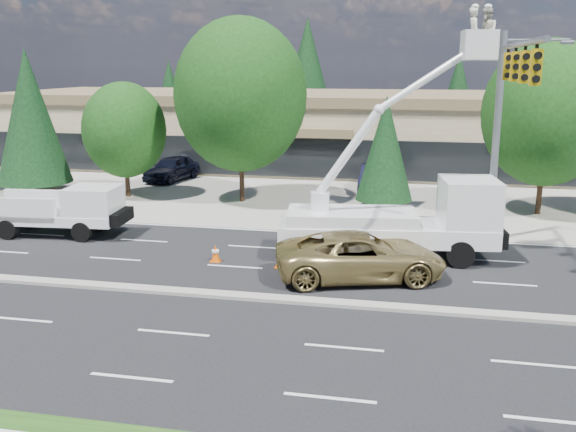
% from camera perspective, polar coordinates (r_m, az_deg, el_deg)
% --- Properties ---
extents(ground, '(140.00, 140.00, 0.00)m').
position_cam_1_polar(ground, '(22.07, -7.10, -7.01)').
color(ground, black).
rests_on(ground, ground).
extents(concrete_apron, '(140.00, 22.00, 0.01)m').
position_cam_1_polar(concrete_apron, '(40.86, 1.86, 2.58)').
color(concrete_apron, gray).
rests_on(concrete_apron, ground).
extents(road_median, '(120.00, 0.55, 0.12)m').
position_cam_1_polar(road_median, '(22.05, -7.10, -6.86)').
color(road_median, gray).
rests_on(road_median, ground).
extents(strip_mall, '(50.40, 15.40, 5.50)m').
position_cam_1_polar(strip_mall, '(50.23, 3.85, 7.84)').
color(strip_mall, tan).
rests_on(strip_mall, ground).
extents(tree_front_b, '(4.35, 4.35, 8.58)m').
position_cam_1_polar(tree_front_b, '(41.51, -21.94, 8.21)').
color(tree_front_b, '#332114').
rests_on(tree_front_b, ground).
extents(tree_front_c, '(4.82, 4.82, 6.69)m').
position_cam_1_polar(tree_front_c, '(38.60, -14.33, 7.41)').
color(tree_front_c, '#332114').
rests_on(tree_front_c, ground).
extents(tree_front_d, '(7.36, 7.36, 10.21)m').
position_cam_1_polar(tree_front_d, '(35.96, -4.25, 10.67)').
color(tree_front_d, '#332114').
rests_on(tree_front_d, ground).
extents(tree_front_e, '(3.07, 3.07, 6.06)m').
position_cam_1_polar(tree_front_e, '(34.89, 8.65, 5.98)').
color(tree_front_e, '#332114').
rests_on(tree_front_e, ground).
extents(tree_front_f, '(6.44, 6.44, 8.94)m').
position_cam_1_polar(tree_front_f, '(35.20, 22.02, 8.48)').
color(tree_front_f, '#332114').
rests_on(tree_front_f, ground).
extents(tree_back_a, '(4.08, 4.08, 8.04)m').
position_cam_1_polar(tree_back_a, '(66.45, -10.46, 10.28)').
color(tree_back_a, '#332114').
rests_on(tree_back_a, ground).
extents(tree_back_b, '(6.05, 6.05, 11.93)m').
position_cam_1_polar(tree_back_b, '(62.51, 1.73, 12.23)').
color(tree_back_b, '#332114').
rests_on(tree_back_b, ground).
extents(tree_back_c, '(4.39, 4.39, 8.65)m').
position_cam_1_polar(tree_back_c, '(61.72, 14.84, 10.14)').
color(tree_back_c, '#332114').
rests_on(tree_back_c, ground).
extents(signal_mast, '(2.76, 10.16, 9.00)m').
position_cam_1_polar(signal_mast, '(26.85, 18.80, 9.28)').
color(signal_mast, gray).
rests_on(signal_mast, ground).
extents(utility_pickup, '(6.11, 2.73, 2.28)m').
position_cam_1_polar(utility_pickup, '(30.92, -19.26, 0.08)').
color(utility_pickup, white).
rests_on(utility_pickup, ground).
extents(bucket_truck, '(9.37, 3.69, 9.80)m').
position_cam_1_polar(bucket_truck, '(25.91, 10.86, 0.83)').
color(bucket_truck, white).
rests_on(bucket_truck, ground).
extents(traffic_cone_b, '(0.40, 0.40, 0.70)m').
position_cam_1_polar(traffic_cone_b, '(25.61, -6.47, -3.30)').
color(traffic_cone_b, '#E35707').
rests_on(traffic_cone_b, ground).
extents(traffic_cone_c, '(0.40, 0.40, 0.70)m').
position_cam_1_polar(traffic_cone_c, '(24.69, -0.71, -3.85)').
color(traffic_cone_c, '#E35707').
rests_on(traffic_cone_c, ground).
extents(minivan, '(6.70, 4.45, 1.71)m').
position_cam_1_polar(minivan, '(23.45, 6.46, -3.56)').
color(minivan, olive).
rests_on(minivan, ground).
extents(parked_car_west, '(2.93, 5.18, 1.66)m').
position_cam_1_polar(parked_car_west, '(43.83, -10.25, 4.21)').
color(parked_car_west, black).
rests_on(parked_car_west, ground).
extents(parked_car_east, '(1.72, 4.88, 1.60)m').
position_cam_1_polar(parked_car_east, '(39.86, 7.71, 3.36)').
color(parked_car_east, black).
rests_on(parked_car_east, ground).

